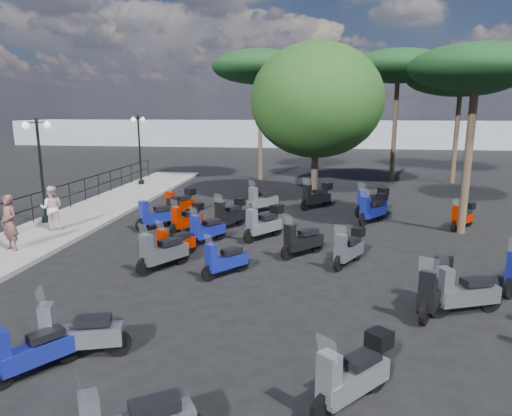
# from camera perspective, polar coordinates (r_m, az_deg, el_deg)

# --- Properties ---
(ground) EXTENTS (120.00, 120.00, 0.00)m
(ground) POSITION_cam_1_polar(r_m,az_deg,el_deg) (13.53, -5.99, -6.98)
(ground) COLOR black
(ground) RESTS_ON ground
(sidewalk) EXTENTS (3.00, 30.00, 0.15)m
(sidewalk) POSITION_cam_1_polar(r_m,az_deg,el_deg) (18.67, -23.50, -2.31)
(sidewalk) COLOR slate
(sidewalk) RESTS_ON ground
(railing) EXTENTS (0.04, 26.04, 1.10)m
(railing) POSITION_cam_1_polar(r_m,az_deg,el_deg) (19.04, -27.37, 0.14)
(railing) COLOR black
(railing) RESTS_ON sidewalk
(lamp_post_1) EXTENTS (0.59, 1.11, 3.96)m
(lamp_post_1) POSITION_cam_1_polar(r_m,az_deg,el_deg) (19.10, -25.33, 4.97)
(lamp_post_1) COLOR black
(lamp_post_1) RESTS_ON sidewalk
(lamp_post_2) EXTENTS (0.47, 1.15, 3.96)m
(lamp_post_2) POSITION_cam_1_polar(r_m,az_deg,el_deg) (27.25, -14.37, 7.60)
(lamp_post_2) COLOR black
(lamp_post_2) RESTS_ON sidewalk
(woman) EXTENTS (0.75, 0.63, 1.75)m
(woman) POSITION_cam_1_polar(r_m,az_deg,el_deg) (15.93, -28.46, -1.64)
(woman) COLOR brown
(woman) RESTS_ON sidewalk
(pedestrian_far) EXTENTS (0.94, 0.84, 1.61)m
(pedestrian_far) POSITION_cam_1_polar(r_m,az_deg,el_deg) (18.05, -24.16, 0.02)
(pedestrian_far) COLOR beige
(pedestrian_far) RESTS_ON sidewalk
(scooter_0) EXTENTS (1.70, 0.76, 1.39)m
(scooter_0) POSITION_cam_1_polar(r_m,az_deg,el_deg) (9.09, -21.32, -14.49)
(scooter_0) COLOR black
(scooter_0) RESTS_ON ground
(scooter_1) EXTENTS (1.02, 1.38, 1.28)m
(scooter_1) POSITION_cam_1_polar(r_m,az_deg,el_deg) (8.88, -26.18, -15.89)
(scooter_1) COLOR black
(scooter_1) RESTS_ON ground
(scooter_2) EXTENTS (1.33, 1.51, 1.46)m
(scooter_2) POSITION_cam_1_polar(r_m,az_deg,el_deg) (17.58, -12.12, -0.81)
(scooter_2) COLOR black
(scooter_2) RESTS_ON ground
(scooter_3) EXTENTS (0.98, 1.52, 1.32)m
(scooter_3) POSITION_cam_1_polar(r_m,az_deg,el_deg) (16.91, -8.60, -1.37)
(scooter_3) COLOR black
(scooter_3) RESTS_ON ground
(scooter_4) EXTENTS (1.03, 1.69, 1.46)m
(scooter_4) POSITION_cam_1_polar(r_m,az_deg,el_deg) (19.50, -9.48, 0.57)
(scooter_4) COLOR black
(scooter_4) RESTS_ON ground
(scooter_6) EXTENTS (1.12, 1.60, 1.46)m
(scooter_6) POSITION_cam_1_polar(r_m,az_deg,el_deg) (13.09, -11.62, -5.50)
(scooter_6) COLOR black
(scooter_6) RESTS_ON ground
(scooter_7) EXTENTS (0.96, 1.44, 1.29)m
(scooter_7) POSITION_cam_1_polar(r_m,az_deg,el_deg) (14.00, -10.11, -4.52)
(scooter_7) COLOR black
(scooter_7) RESTS_ON ground
(scooter_8) EXTENTS (1.05, 1.62, 1.42)m
(scooter_8) POSITION_cam_1_polar(r_m,az_deg,el_deg) (17.28, -3.26, -0.84)
(scooter_8) COLOR black
(scooter_8) RESTS_ON ground
(scooter_9) EXTENTS (1.28, 1.51, 1.48)m
(scooter_9) POSITION_cam_1_polar(r_m,az_deg,el_deg) (19.95, 0.79, 0.90)
(scooter_9) COLOR black
(scooter_9) RESTS_ON ground
(scooter_12) EXTENTS (1.10, 1.29, 1.27)m
(scooter_12) POSITION_cam_1_polar(r_m,az_deg,el_deg) (12.40, -3.93, -6.60)
(scooter_12) COLOR black
(scooter_12) RESTS_ON ground
(scooter_13) EXTENTS (1.03, 1.48, 1.35)m
(scooter_13) POSITION_cam_1_polar(r_m,az_deg,el_deg) (15.39, -6.21, -2.79)
(scooter_13) COLOR black
(scooter_13) RESTS_ON ground
(scooter_14) EXTENTS (1.27, 1.58, 1.48)m
(scooter_14) POSITION_cam_1_polar(r_m,az_deg,el_deg) (15.79, 1.01, -1.99)
(scooter_14) COLOR black
(scooter_14) RESTS_ON ground
(scooter_15) EXTENTS (1.44, 1.47, 1.49)m
(scooter_15) POSITION_cam_1_polar(r_m,az_deg,el_deg) (20.84, 7.59, 1.42)
(scooter_15) COLOR black
(scooter_15) RESTS_ON ground
(scooter_16) EXTENTS (1.30, 1.37, 1.37)m
(scooter_16) POSITION_cam_1_polar(r_m,az_deg,el_deg) (7.47, 12.05, -19.79)
(scooter_16) COLOR black
(scooter_16) RESTS_ON ground
(scooter_17) EXTENTS (1.06, 1.71, 1.48)m
(scooter_17) POSITION_cam_1_polar(r_m,az_deg,el_deg) (10.93, 21.40, -9.45)
(scooter_17) COLOR black
(scooter_17) RESTS_ON ground
(scooter_18) EXTENTS (0.99, 1.53, 1.34)m
(scooter_18) POSITION_cam_1_polar(r_m,az_deg,el_deg) (13.45, 11.53, -5.03)
(scooter_18) COLOR black
(scooter_18) RESTS_ON ground
(scooter_19) EXTENTS (1.29, 1.32, 1.39)m
(scooter_19) POSITION_cam_1_polar(r_m,az_deg,el_deg) (14.07, 5.76, -4.17)
(scooter_19) COLOR black
(scooter_19) RESTS_ON ground
(scooter_20) EXTENTS (1.27, 1.56, 1.46)m
(scooter_20) POSITION_cam_1_polar(r_m,az_deg,el_deg) (18.65, 14.40, -0.18)
(scooter_20) COLOR black
(scooter_20) RESTS_ON ground
(scooter_21) EXTENTS (1.52, 1.38, 1.49)m
(scooter_21) POSITION_cam_1_polar(r_m,az_deg,el_deg) (19.95, 14.29, 0.66)
(scooter_21) COLOR black
(scooter_21) RESTS_ON ground
(scooter_24) EXTENTS (1.73, 0.87, 1.44)m
(scooter_24) POSITION_cam_1_polar(r_m,az_deg,el_deg) (11.11, 24.60, -9.72)
(scooter_24) COLOR black
(scooter_24) RESTS_ON ground
(scooter_26) EXTENTS (1.16, 1.26, 1.24)m
(scooter_26) POSITION_cam_1_polar(r_m,az_deg,el_deg) (18.84, 24.42, -1.04)
(scooter_26) COLOR black
(scooter_26) RESTS_ON ground
(broadleaf_tree) EXTENTS (6.51, 6.51, 7.62)m
(broadleaf_tree) POSITION_cam_1_polar(r_m,az_deg,el_deg) (22.86, 7.58, 13.16)
(broadleaf_tree) COLOR #38281E
(broadleaf_tree) RESTS_ON ground
(pine_0) EXTENTS (5.84, 5.84, 8.01)m
(pine_0) POSITION_cam_1_polar(r_m,az_deg,el_deg) (30.02, 17.38, 16.53)
(pine_0) COLOR #38281E
(pine_0) RESTS_ON ground
(pine_1) EXTENTS (6.39, 6.39, 7.38)m
(pine_1) POSITION_cam_1_polar(r_m,az_deg,el_deg) (30.24, 24.30, 14.63)
(pine_1) COLOR #38281E
(pine_1) RESTS_ON ground
(pine_2) EXTENTS (6.00, 6.00, 8.02)m
(pine_2) POSITION_cam_1_polar(r_m,az_deg,el_deg) (29.19, 0.56, 17.17)
(pine_2) COLOR #38281E
(pine_2) RESTS_ON ground
(pine_3) EXTENTS (4.59, 4.59, 6.64)m
(pine_3) POSITION_cam_1_polar(r_m,az_deg,el_deg) (17.85, 25.89, 15.44)
(pine_3) COLOR #38281E
(pine_3) RESTS_ON ground
(distant_hills) EXTENTS (70.00, 8.00, 3.00)m
(distant_hills) POSITION_cam_1_polar(r_m,az_deg,el_deg) (57.56, 4.72, 9.30)
(distant_hills) COLOR gray
(distant_hills) RESTS_ON ground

